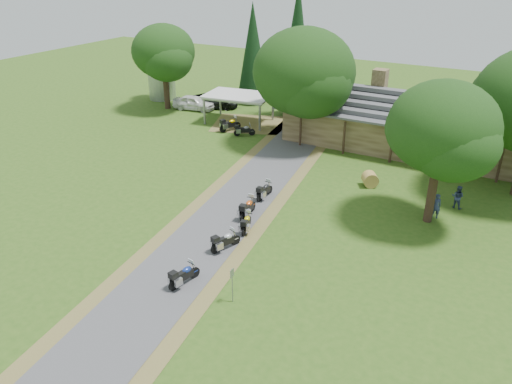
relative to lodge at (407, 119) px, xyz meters
The scene contains 23 objects.
ground 24.86m from the lodge, 104.04° to the right, with size 120.00×120.00×0.00m, color #2F5517.
driveway 21.17m from the lodge, 108.00° to the right, with size 46.00×46.00×0.00m, color #414143.
lodge is the anchor object (origin of this frame).
silo 28.60m from the lodge, behind, with size 3.05×3.05×6.20m, color gray.
carport 16.26m from the lodge, behind, with size 6.49×4.33×2.81m, color silver, non-canonical shape.
car_white_sedan 22.73m from the lodge, behind, with size 5.85×2.47×1.95m, color white.
car_dark_suv 21.41m from the lodge, behind, with size 5.87×2.50×2.25m, color black.
motorcycle_row_a 26.48m from the lodge, 100.11° to the right, with size 1.79×0.58×1.22m, color navy, non-canonical shape.
motorcycle_row_b 22.69m from the lodge, 101.69° to the right, with size 1.80×0.59×1.23m, color #B0B3B8, non-canonical shape.
motorcycle_row_c 20.33m from the lodge, 103.19° to the right, with size 1.69×0.55×1.15m, color yellow, non-canonical shape.
motorcycle_row_d 19.00m from the lodge, 106.74° to the right, with size 1.96×0.64×1.34m, color #DA571A, non-canonical shape.
motorcycle_row_e 16.36m from the lodge, 110.87° to the right, with size 1.78×0.58×1.22m, color black, non-canonical shape.
motorcycle_carport_a 16.14m from the lodge, 165.34° to the right, with size 2.04×0.67×1.40m, color #E7C400, non-canonical shape.
motorcycle_carport_b 14.50m from the lodge, 161.30° to the right, with size 1.75×0.57×1.20m, color slate, non-canonical shape.
person_a 13.53m from the lodge, 67.68° to the right, with size 0.57×0.41×2.01m, color navy.
person_b 12.03m from the lodge, 59.35° to the right, with size 0.53×0.38×1.88m, color navy.
hay_bale 9.93m from the lodge, 90.13° to the right, with size 1.08×1.08×0.99m, color #A27B3B.
sign_post 26.14m from the lodge, 93.78° to the right, with size 0.34×0.06×1.91m, color gray, non-canonical shape.
oak_lodge_left 9.43m from the lodge, 156.01° to the right, with size 8.71×8.71×10.21m, color black, non-canonical shape.
oak_driveway 14.15m from the lodge, 69.76° to the right, with size 6.47×6.47×10.05m, color black, non-canonical shape.
oak_silo 25.63m from the lodge, behind, with size 6.58×6.58×9.89m, color black, non-canonical shape.
cedar_near 13.56m from the lodge, 163.37° to the left, with size 3.53×3.53×13.25m, color black.
cedar_far 19.66m from the lodge, 162.79° to the left, with size 3.41×3.41×10.88m, color black.
Camera 1 is at (14.85, -18.63, 15.40)m, focal length 35.00 mm.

